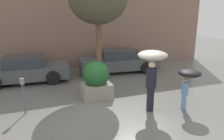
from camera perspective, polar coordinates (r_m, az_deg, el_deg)
The scene contains 9 objects.
ground_plane at distance 7.51m, azimuth -1.70°, elevation -11.35°, with size 40.00×40.00×0.00m, color slate.
building_facade at distance 13.07m, azimuth -11.07°, elevation 13.32°, with size 18.00×0.30×6.00m.
planter_box at distance 8.54m, azimuth -4.13°, elevation -2.66°, with size 1.16×1.03×1.51m.
person_adult at distance 7.41m, azimuth 10.43°, elevation 1.35°, with size 0.99×0.99×2.09m.
person_child at distance 7.83m, azimuth 19.37°, elevation -1.89°, with size 0.77×0.77×1.46m.
parked_car_near at distance 12.45m, azimuth 1.75°, elevation 2.33°, with size 4.50×2.19×1.27m.
parked_car_far at distance 11.39m, azimuth -21.77°, elevation 0.01°, with size 4.16×2.02×1.27m.
street_tree at distance 9.69m, azimuth -3.68°, elevation 17.83°, with size 2.50×2.50×4.91m.
parking_meter at distance 7.73m, azimuth -22.27°, elevation -4.51°, with size 0.14×0.14×1.25m.
Camera 1 is at (-2.09, -6.39, 3.35)m, focal length 35.00 mm.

